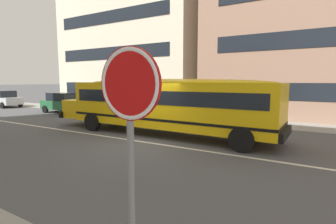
{
  "coord_description": "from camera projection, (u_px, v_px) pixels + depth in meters",
  "views": [
    {
      "loc": [
        6.16,
        -8.66,
        2.57
      ],
      "look_at": [
        0.5,
        0.89,
        1.24
      ],
      "focal_mm": 27.38,
      "sensor_mm": 36.0,
      "label": 1
    }
  ],
  "objects": [
    {
      "name": "apartment_block_far_left",
      "position": [
        152.0,
        16.0,
        28.52
      ],
      "size": [
        14.87,
        13.51,
        19.7
      ],
      "color": "beige",
      "rests_on": "ground_plane"
    },
    {
      "name": "stop_sign_post",
      "position": [
        130.0,
        117.0,
        2.45
      ],
      "size": [
        0.7,
        0.07,
        2.9
      ],
      "color": "slate",
      "rests_on": "ground_plane"
    },
    {
      "name": "ground_plane",
      "position": [
        147.0,
        142.0,
        10.82
      ],
      "size": [
        400.0,
        400.0,
        0.0
      ],
      "primitive_type": "plane",
      "color": "#4C4C4F"
    },
    {
      "name": "parked_car_silver_by_entrance",
      "position": [
        4.0,
        99.0,
        25.63
      ],
      "size": [
        3.93,
        1.93,
        1.64
      ],
      "rotation": [
        0.0,
        0.0,
        0.02
      ],
      "color": "#B7BABF",
      "rests_on": "ground_plane"
    },
    {
      "name": "school_bus",
      "position": [
        163.0,
        102.0,
        12.3
      ],
      "size": [
        12.05,
        2.99,
        2.68
      ],
      "rotation": [
        0.0,
        0.0,
        3.12
      ],
      "color": "yellow",
      "rests_on": "ground_plane"
    },
    {
      "name": "lane_centreline",
      "position": [
        147.0,
        142.0,
        10.82
      ],
      "size": [
        110.0,
        0.16,
        0.01
      ],
      "primitive_type": "cube",
      "color": "silver",
      "rests_on": "ground_plane"
    },
    {
      "name": "parked_car_green_by_hydrant",
      "position": [
        64.0,
        102.0,
        21.04
      ],
      "size": [
        3.95,
        1.98,
        1.64
      ],
      "rotation": [
        0.0,
        0.0,
        0.03
      ],
      "color": "#236038",
      "rests_on": "ground_plane"
    },
    {
      "name": "sidewalk_far",
      "position": [
        212.0,
        119.0,
        17.36
      ],
      "size": [
        120.0,
        3.0,
        0.01
      ],
      "primitive_type": "cube",
      "color": "gray",
      "rests_on": "ground_plane"
    }
  ]
}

